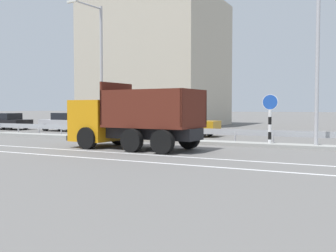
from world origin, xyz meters
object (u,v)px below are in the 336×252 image
at_px(parked_car_1, 64,122).
at_px(street_lamp_1, 99,65).
at_px(parked_car_2, 117,123).
at_px(street_lamp_2, 318,22).
at_px(parked_car_0, 7,121).
at_px(median_road_sign, 270,119).
at_px(parked_car_3, 188,125).
at_px(dump_truck, 122,123).

bearing_deg(parked_car_1, street_lamp_1, -121.62).
height_order(street_lamp_1, parked_car_2, street_lamp_1).
distance_m(street_lamp_2, parked_car_0, 27.66).
bearing_deg(street_lamp_2, street_lamp_1, -179.34).
relative_size(median_road_sign, parked_car_1, 0.59).
height_order(parked_car_1, parked_car_2, parked_car_1).
distance_m(parked_car_1, parked_car_3, 11.43).
xyz_separation_m(parked_car_2, parked_car_3, (6.25, -0.57, 0.05)).
xyz_separation_m(street_lamp_2, parked_car_0, (-26.67, 5.14, -5.22)).
bearing_deg(parked_car_0, median_road_sign, -100.80).
bearing_deg(dump_truck, parked_car_2, 38.73).
bearing_deg(street_lamp_2, dump_truck, -156.65).
bearing_deg(dump_truck, parked_car_0, 67.43).
bearing_deg(street_lamp_1, parked_car_3, 53.70).
bearing_deg(parked_car_0, parked_car_3, -89.77).
relative_size(parked_car_1, parked_car_2, 0.92).
height_order(median_road_sign, street_lamp_1, street_lamp_1).
relative_size(street_lamp_2, parked_car_3, 2.56).
bearing_deg(parked_car_1, parked_car_3, -88.26).
bearing_deg(street_lamp_2, parked_car_1, 165.05).
xyz_separation_m(parked_car_0, parked_car_3, (17.91, -0.22, 0.06)).
bearing_deg(median_road_sign, street_lamp_2, -1.47).
xyz_separation_m(median_road_sign, parked_car_3, (-6.59, 4.86, -0.61)).
relative_size(dump_truck, street_lamp_2, 0.61).
relative_size(parked_car_2, parked_car_3, 1.13).
height_order(street_lamp_2, parked_car_2, street_lamp_2).
bearing_deg(median_road_sign, parked_car_2, 157.06).
bearing_deg(median_road_sign, parked_car_3, 143.58).
relative_size(street_lamp_1, parked_car_0, 1.73).
bearing_deg(parked_car_2, parked_car_3, -98.61).
bearing_deg(parked_car_2, parked_car_0, 88.33).
relative_size(street_lamp_2, parked_car_1, 2.46).
distance_m(dump_truck, parked_car_1, 14.79).
distance_m(street_lamp_1, parked_car_3, 7.33).
xyz_separation_m(street_lamp_1, parked_car_0, (-14.19, 5.28, -3.85)).
relative_size(street_lamp_1, parked_car_2, 1.69).
xyz_separation_m(dump_truck, parked_car_0, (-18.18, 8.80, -0.47)).
xyz_separation_m(median_road_sign, parked_car_1, (-18.01, 5.33, -0.65)).
height_order(median_road_sign, parked_car_3, median_road_sign).
height_order(parked_car_1, parked_car_3, parked_car_3).
height_order(dump_truck, street_lamp_2, street_lamp_2).
height_order(street_lamp_2, parked_car_3, street_lamp_2).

